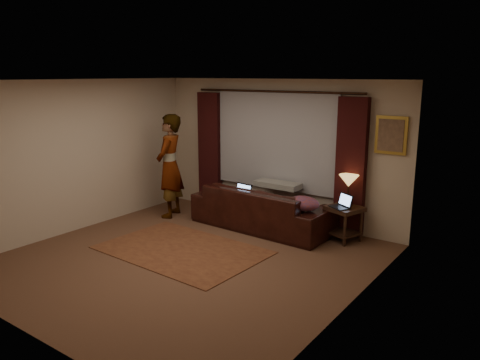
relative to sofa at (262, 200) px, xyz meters
name	(u,v)px	position (x,y,z in m)	size (l,w,h in m)	color
floor	(187,260)	(-0.09, -1.88, -0.52)	(5.00, 5.00, 0.01)	brown
ceiling	(183,80)	(-0.09, -1.88, 2.09)	(5.00, 5.00, 0.02)	silver
wall_back	(277,151)	(-0.09, 0.62, 0.79)	(5.00, 0.02, 2.60)	beige
wall_front	(16,217)	(-0.09, -4.38, 0.79)	(5.00, 0.02, 2.60)	beige
wall_left	(77,156)	(-2.59, -1.88, 0.79)	(0.02, 5.00, 2.60)	beige
wall_right	(352,201)	(2.41, -1.88, 0.79)	(0.02, 5.00, 2.60)	beige
sheer_curtain	(275,140)	(-0.09, 0.56, 0.99)	(2.50, 0.05, 1.80)	#9E9EA6
drape_left	(210,150)	(-1.59, 0.51, 0.67)	(0.50, 0.14, 2.30)	black
drape_right	(351,167)	(1.41, 0.51, 0.67)	(0.50, 0.14, 2.30)	black
curtain_rod	(274,91)	(-0.09, 0.51, 1.87)	(0.04, 0.04, 3.40)	black
picture_frame	(391,135)	(2.01, 0.59, 1.24)	(0.50, 0.04, 0.60)	#B18E36
sofa	(262,200)	(0.00, 0.00, 0.00)	(2.54, 1.10, 1.02)	black
throw_blanket	(278,170)	(0.14, 0.31, 0.51)	(0.83, 0.33, 0.10)	gray
clothing_pile	(303,204)	(0.91, -0.17, 0.11)	(0.54, 0.42, 0.23)	brown
laptop_sofa	(239,192)	(-0.36, -0.20, 0.13)	(0.35, 0.38, 0.26)	black
area_rug	(182,250)	(-0.41, -1.65, -0.51)	(2.49, 1.66, 0.01)	brown
end_table	(344,224)	(1.45, 0.23, -0.22)	(0.50, 0.50, 0.58)	black
tiffany_lamp	(348,190)	(1.46, 0.31, 0.33)	(0.32, 0.32, 0.51)	olive
laptop_table	(340,201)	(1.41, 0.11, 0.18)	(0.31, 0.34, 0.23)	black
person	(170,166)	(-1.82, -0.42, 0.47)	(0.58, 0.58, 1.96)	gray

